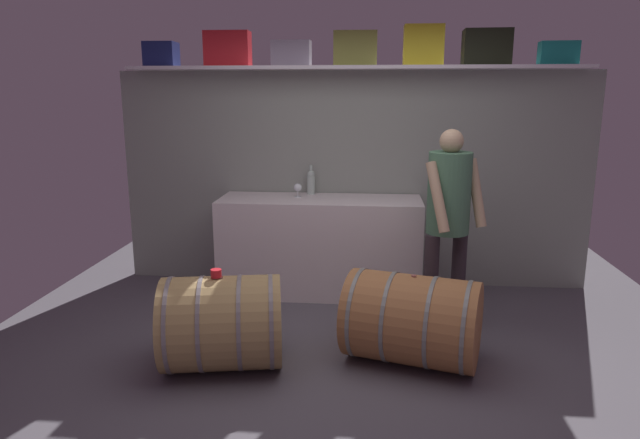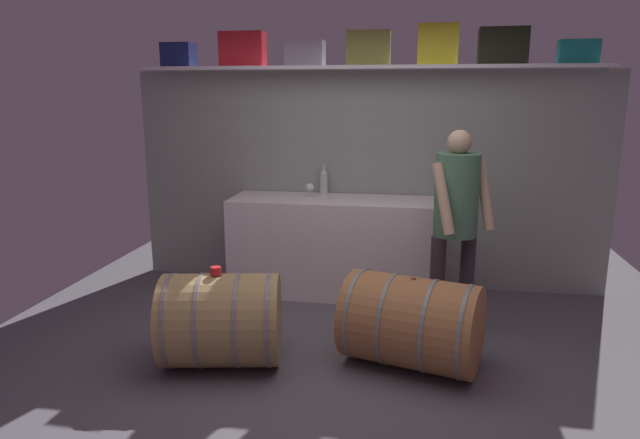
{
  "view_description": "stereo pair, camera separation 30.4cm",
  "coord_description": "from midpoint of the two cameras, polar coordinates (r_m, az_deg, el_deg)",
  "views": [
    {
      "loc": [
        0.19,
        -3.6,
        1.91
      ],
      "look_at": [
        -0.17,
        0.27,
        1.03
      ],
      "focal_mm": 31.88,
      "sensor_mm": 36.0,
      "label": 1
    },
    {
      "loc": [
        0.49,
        -3.56,
        1.91
      ],
      "look_at": [
        -0.17,
        0.27,
        1.03
      ],
      "focal_mm": 31.88,
      "sensor_mm": 36.0,
      "label": 2
    }
  ],
  "objects": [
    {
      "name": "wine_barrel_near",
      "position": [
        4.1,
        -11.96,
        -10.15
      ],
      "size": [
        0.92,
        0.79,
        0.67
      ],
      "rotation": [
        0.0,
        0.0,
        0.19
      ],
      "color": "#A0814E",
      "rests_on": "ground"
    },
    {
      "name": "wine_barrel_far",
      "position": [
        4.12,
        7.14,
        -9.96
      ],
      "size": [
        1.05,
        0.86,
        0.66
      ],
      "rotation": [
        0.0,
        0.0,
        -0.28
      ],
      "color": "#A1683C",
      "rests_on": "ground"
    },
    {
      "name": "work_cabinet",
      "position": [
        5.44,
        -1.59,
        -2.69
      ],
      "size": [
        1.9,
        0.64,
        0.92
      ],
      "primitive_type": "cube",
      "color": "white",
      "rests_on": "ground"
    },
    {
      "name": "winemaker_pouring",
      "position": [
        4.63,
        10.99,
        1.14
      ],
      "size": [
        0.54,
        0.5,
        1.62
      ],
      "rotation": [
        0.0,
        0.0,
        -2.56
      ],
      "color": "#342B31",
      "rests_on": "ground"
    },
    {
      "name": "back_wall_panel",
      "position": [
        5.66,
        1.78,
        4.04
      ],
      "size": [
        4.61,
        0.1,
        2.11
      ],
      "primitive_type": "cube",
      "color": "gray",
      "rests_on": "ground"
    },
    {
      "name": "wine_glass",
      "position": [
        5.41,
        -3.86,
        3.17
      ],
      "size": [
        0.08,
        0.08,
        0.13
      ],
      "color": "white",
      "rests_on": "work_cabinet"
    },
    {
      "name": "tasting_cup",
      "position": [
        3.98,
        -12.56,
        -5.32
      ],
      "size": [
        0.07,
        0.07,
        0.06
      ],
      "primitive_type": "cylinder",
      "color": "red",
      "rests_on": "wine_barrel_near"
    },
    {
      "name": "toolcase_teal",
      "position": [
        5.64,
        21.35,
        15.29
      ],
      "size": [
        0.34,
        0.21,
        0.21
      ],
      "primitive_type": "cube",
      "rotation": [
        0.0,
        0.0,
        -0.06
      ],
      "color": "#177C75",
      "rests_on": "high_shelf_board"
    },
    {
      "name": "toolcase_red",
      "position": [
        5.65,
        -10.84,
        16.49
      ],
      "size": [
        0.42,
        0.2,
        0.32
      ],
      "primitive_type": "cube",
      "rotation": [
        0.0,
        0.0,
        0.01
      ],
      "color": "red",
      "rests_on": "high_shelf_board"
    },
    {
      "name": "toolcase_navy",
      "position": [
        5.86,
        -17.14,
        15.57
      ],
      "size": [
        0.3,
        0.26,
        0.23
      ],
      "primitive_type": "cube",
      "rotation": [
        0.0,
        0.0,
        0.04
      ],
      "color": "navy",
      "rests_on": "high_shelf_board"
    },
    {
      "name": "toolcase_grey",
      "position": [
        5.52,
        -4.53,
        16.3
      ],
      "size": [
        0.36,
        0.2,
        0.23
      ],
      "primitive_type": "cube",
      "rotation": [
        0.0,
        0.0,
        -0.02
      ],
      "color": "gray",
      "rests_on": "high_shelf_board"
    },
    {
      "name": "ground_plane",
      "position": [
        4.52,
        0.48,
        -12.36
      ],
      "size": [
        5.81,
        7.2,
        0.02
      ],
      "primitive_type": "cube",
      "color": "#534E56"
    },
    {
      "name": "toolcase_yellow",
      "position": [
        5.45,
        8.7,
        16.9
      ],
      "size": [
        0.36,
        0.23,
        0.36
      ],
      "primitive_type": "cube",
      "rotation": [
        0.0,
        0.0,
        -0.0
      ],
      "color": "yellow",
      "rests_on": "high_shelf_board"
    },
    {
      "name": "toolcase_black",
      "position": [
        5.51,
        14.8,
        16.37
      ],
      "size": [
        0.43,
        0.31,
        0.31
      ],
      "primitive_type": "cube",
      "rotation": [
        0.0,
        0.0,
        -0.04
      ],
      "color": "black",
      "rests_on": "high_shelf_board"
    },
    {
      "name": "wine_bottle_clear",
      "position": [
        5.56,
        -2.49,
        3.83
      ],
      "size": [
        0.08,
        0.08,
        0.29
      ],
      "color": "#B3C8BC",
      "rests_on": "work_cabinet"
    },
    {
      "name": "high_shelf_board",
      "position": [
        5.44,
        1.76,
        14.99
      ],
      "size": [
        4.24,
        0.4,
        0.03
      ],
      "primitive_type": "cube",
      "color": "silver",
      "rests_on": "back_wall_panel"
    },
    {
      "name": "toolcase_olive",
      "position": [
        5.45,
        1.91,
        16.78
      ],
      "size": [
        0.4,
        0.22,
        0.31
      ],
      "primitive_type": "cube",
      "rotation": [
        0.0,
        0.0,
        0.02
      ],
      "color": "olive",
      "rests_on": "high_shelf_board"
    }
  ]
}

